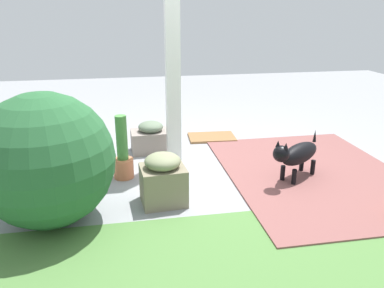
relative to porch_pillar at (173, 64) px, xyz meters
name	(u,v)px	position (x,y,z in m)	size (l,w,h in m)	color
ground_plane	(201,168)	(-0.26, 0.23, -1.11)	(12.00, 12.00, 0.00)	gray
brick_path	(314,174)	(-1.41, 0.61, -1.10)	(1.80, 2.40, 0.02)	brown
porch_pillar	(173,64)	(0.00, 0.00, 0.00)	(0.15, 0.15, 2.22)	white
stone_planter_nearest	(151,138)	(0.22, -0.40, -0.94)	(0.49, 0.34, 0.38)	gray
stone_planter_mid	(163,179)	(0.22, 0.94, -0.88)	(0.41, 0.37, 0.47)	#7E755C
round_shrub	(46,160)	(1.15, 1.09, -0.57)	(1.08, 1.08, 1.08)	#265C31
terracotta_pot_broad	(64,131)	(1.26, -0.61, -0.86)	(0.40, 0.40, 0.41)	#BE7340
terracotta_pot_tall	(123,156)	(0.57, 0.31, -0.88)	(0.21, 0.21, 0.66)	#C7714B
dog	(297,154)	(-1.15, 0.69, -0.83)	(0.65, 0.50, 0.48)	black
doormat	(212,137)	(-0.61, -0.76, -1.10)	(0.61, 0.41, 0.03)	olive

